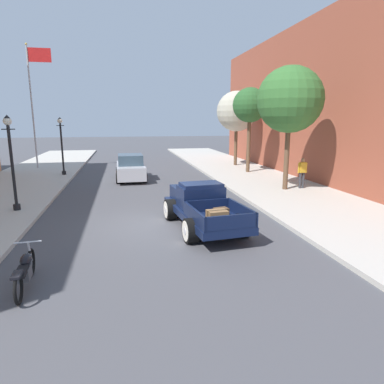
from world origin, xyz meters
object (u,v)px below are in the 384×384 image
Objects in this scene: pedestrian_sidewalk_right at (302,171)px; street_lamp_far at (62,142)px; car_background_silver at (131,168)px; motorcycle_parked at (25,270)px; street_lamp_near at (11,156)px; street_tree_second at (250,106)px; hotrod_truck_navy at (201,206)px; flagpole at (34,93)px; street_tree_nearest at (290,100)px; street_tree_third at (237,111)px.

street_lamp_far is at bearing 150.84° from pedestrian_sidewalk_right.
car_background_silver is 10.57m from pedestrian_sidewalk_right.
pedestrian_sidewalk_right reaches higher than motorcycle_parked.
street_lamp_near is 0.66× the size of street_tree_second.
hotrod_truck_navy is 19.57m from flagpole.
car_background_silver is 10.44m from flagpole.
street_lamp_far is (0.36, 9.45, 0.00)m from street_lamp_near.
street_tree_nearest is 6.36m from street_tree_second.
hotrod_truck_navy is 14.37m from street_lamp_far.
motorcycle_parked is 0.33× the size of street_tree_nearest.
flagpole is 15.60m from street_tree_third.
pedestrian_sidewalk_right is at bearing -83.20° from street_tree_second.
street_tree_nearest is at bearing 39.13° from motorcycle_parked.
street_tree_nearest is (5.76, 4.95, 4.05)m from hotrod_truck_navy.
street_tree_third is (-0.40, 10.11, 3.40)m from pedestrian_sidewalk_right.
car_background_silver is 1.12× the size of street_lamp_far.
flagpole reaches higher than street_tree_third.
street_lamp_near is at bearing -171.93° from street_tree_nearest.
street_lamp_near is at bearing 156.33° from hotrod_truck_navy.
street_tree_second is at bearing -95.14° from street_tree_third.
street_tree_third reaches higher than street_tree_second.
flagpole is at bearing 120.57° from street_lamp_far.
car_background_silver is at bearing 145.69° from street_tree_nearest.
pedestrian_sidewalk_right is 3.85m from street_tree_nearest.
flagpole is at bearing 144.00° from pedestrian_sidewalk_right.
pedestrian_sidewalk_right is 0.18× the size of flagpole.
street_lamp_near is (-13.89, -1.90, 1.30)m from pedestrian_sidewalk_right.
hotrod_truck_navy is 0.85× the size of street_tree_third.
street_tree_third is at bearing 92.29° from pedestrian_sidewalk_right.
street_tree_nearest is (12.88, 1.83, 2.42)m from street_lamp_near.
motorcycle_parked is 14.73m from pedestrian_sidewalk_right.
street_lamp_far is 14.86m from street_tree_nearest.
pedestrian_sidewalk_right is at bearing -29.16° from street_lamp_far.
flagpole reaches higher than car_background_silver.
street_tree_second reaches higher than pedestrian_sidewalk_right.
hotrod_truck_navy is 7.94m from street_lamp_near.
street_tree_third is at bearing 11.04° from street_lamp_far.
flagpole is at bearing 118.83° from hotrod_truck_navy.
street_tree_third reaches higher than motorcycle_parked.
flagpole is at bearing 160.81° from street_tree_second.
street_tree_second is at bearing 87.66° from street_tree_nearest.
hotrod_truck_navy is at bearing -23.67° from street_lamp_near.
street_tree_nearest is at bearing 8.07° from street_lamp_near.
street_lamp_near and street_lamp_far have the same top height.
street_lamp_far is at bearing 87.82° from street_lamp_near.
hotrod_truck_navy is 1.31× the size of street_lamp_near.
street_lamp_far is 0.42× the size of flagpole.
hotrod_truck_navy is 10.70m from car_background_silver.
flagpole is (-2.00, 13.45, 3.39)m from street_lamp_near.
street_tree_second reaches higher than street_lamp_far.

